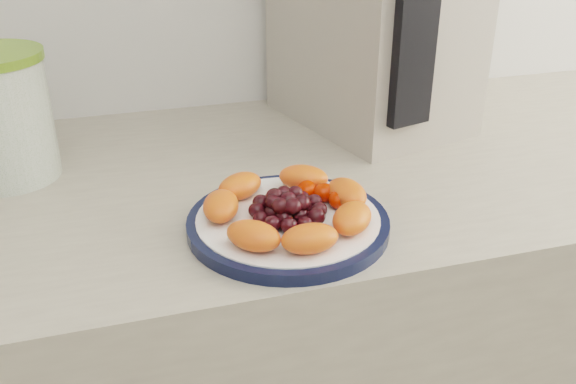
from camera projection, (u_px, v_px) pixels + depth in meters
name	position (u px, v px, depth m)	size (l,w,h in m)	color
plate_rim	(288.00, 224.00, 0.77)	(0.24, 0.24, 0.01)	black
plate_face	(288.00, 223.00, 0.77)	(0.22, 0.22, 0.02)	white
canister	(0.00, 121.00, 0.87)	(0.14, 0.14, 0.17)	#365C1F
appliance_body	(374.00, 4.00, 1.02)	(0.22, 0.31, 0.39)	#A59B8E
appliance_panel	(415.00, 23.00, 0.87)	(0.07, 0.02, 0.29)	black
fruit_plate	(292.00, 205.00, 0.76)	(0.21, 0.20, 0.03)	#FF4C1D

